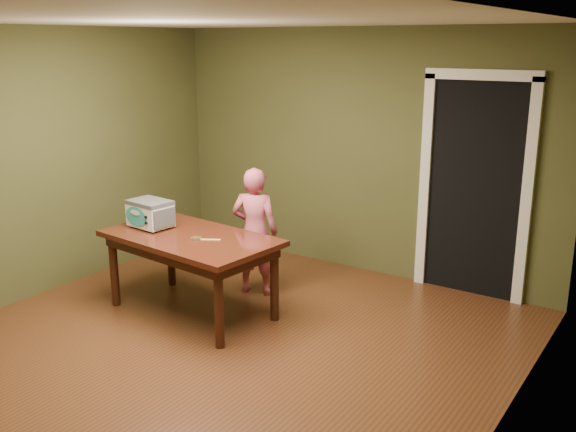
% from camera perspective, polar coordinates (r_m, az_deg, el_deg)
% --- Properties ---
extents(floor, '(5.00, 5.00, 0.00)m').
position_cam_1_polar(floor, '(5.36, -7.15, -12.05)').
color(floor, '#5B2E1A').
rests_on(floor, ground).
extents(room_shell, '(4.52, 5.02, 2.61)m').
position_cam_1_polar(room_shell, '(4.82, -7.82, 6.28)').
color(room_shell, '#494A27').
rests_on(room_shell, ground).
extents(doorway, '(1.10, 0.66, 2.25)m').
position_cam_1_polar(doorway, '(6.76, 17.01, 2.71)').
color(doorway, black).
rests_on(doorway, ground).
extents(dining_table, '(1.68, 1.05, 0.75)m').
position_cam_1_polar(dining_table, '(5.90, -8.64, -2.64)').
color(dining_table, '#3B1A0D').
rests_on(dining_table, floor).
extents(toy_oven, '(0.45, 0.32, 0.26)m').
position_cam_1_polar(toy_oven, '(6.16, -12.16, 0.28)').
color(toy_oven, '#4C4F54').
rests_on(toy_oven, dining_table).
extents(baking_pan, '(0.10, 0.10, 0.02)m').
position_cam_1_polar(baking_pan, '(5.74, -8.16, -1.98)').
color(baking_pan, silver).
rests_on(baking_pan, dining_table).
extents(spatula, '(0.17, 0.11, 0.01)m').
position_cam_1_polar(spatula, '(5.71, -6.91, -2.10)').
color(spatula, '#FFCB6E').
rests_on(spatula, dining_table).
extents(child, '(0.54, 0.44, 1.28)m').
position_cam_1_polar(child, '(6.32, -2.96, -1.38)').
color(child, '#C65169').
rests_on(child, floor).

